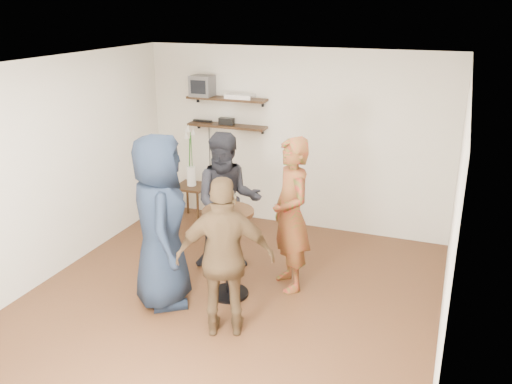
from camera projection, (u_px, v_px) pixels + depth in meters
The scene contains 18 objects.
room at pixel (223, 194), 5.59m from camera, with size 4.58×5.08×2.68m.
shelf_upper at pixel (227, 99), 7.84m from camera, with size 1.20×0.25×0.04m, color black.
shelf_lower at pixel (227, 126), 7.97m from camera, with size 1.20×0.25×0.04m, color black.
crt_monitor at pixel (203, 86), 7.91m from camera, with size 0.32×0.30×0.30m, color #59595B.
dvd_deck at pixel (240, 96), 7.75m from camera, with size 0.40×0.24×0.06m, color silver.
radio at pixel (227, 121), 7.95m from camera, with size 0.22×0.10×0.10m, color black.
power_strip at pixel (203, 121), 8.15m from camera, with size 0.30×0.05×0.03m, color black.
side_table at pixel (192, 191), 8.24m from camera, with size 0.46×0.46×0.55m.
vase_lilies at pixel (191, 166), 8.11m from camera, with size 0.19×0.20×0.96m.
drinks_table at pixel (228, 241), 6.00m from camera, with size 0.57×0.57×1.04m.
wine_glass_fl at pixel (221, 200), 5.83m from camera, with size 0.06×0.06×0.18m.
wine_glass_fr at pixel (233, 200), 5.77m from camera, with size 0.07×0.07×0.21m.
wine_glass_bl at pixel (228, 196), 5.90m from camera, with size 0.07×0.07×0.20m.
wine_glass_br at pixel (231, 197), 5.83m from camera, with size 0.07×0.07×0.22m.
person_plaid at pixel (291, 215), 6.12m from camera, with size 0.66×0.43×1.80m, color red.
person_dark at pixel (228, 202), 6.63m from camera, with size 0.84×0.66×1.73m, color black.
person_navy at pixel (160, 222), 5.77m from camera, with size 0.94×0.61×1.92m, color #162032.
person_brown at pixel (225, 258), 5.26m from camera, with size 0.97×0.40×1.65m, color #4F3922.
Camera 1 is at (2.20, -4.80, 3.18)m, focal length 38.00 mm.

